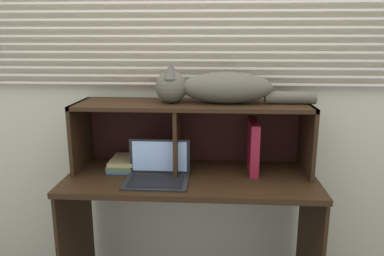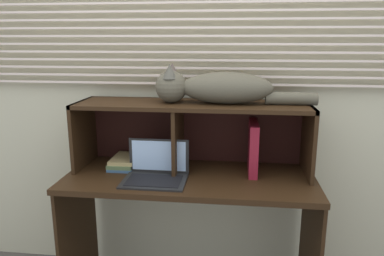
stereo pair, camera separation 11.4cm
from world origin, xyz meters
name	(u,v)px [view 1 (the left image)]	position (x,y,z in m)	size (l,w,h in m)	color
back_panel_with_blinds	(194,77)	(0.00, 0.55, 1.26)	(4.40, 0.08, 2.50)	beige
desk	(191,202)	(0.00, 0.23, 0.60)	(1.35, 0.57, 0.76)	black
hutch_shelf_unit	(191,121)	(-0.01, 0.36, 1.03)	(1.28, 0.35, 0.38)	black
cat	(215,87)	(0.13, 0.33, 1.22)	(0.86, 0.19, 0.21)	brown
laptop	(157,173)	(-0.17, 0.15, 0.79)	(0.33, 0.24, 0.20)	black
binder_upright	(253,146)	(0.34, 0.33, 0.90)	(0.05, 0.26, 0.28)	maroon
book_stack	(123,163)	(-0.40, 0.33, 0.78)	(0.15, 0.23, 0.06)	#385A7F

